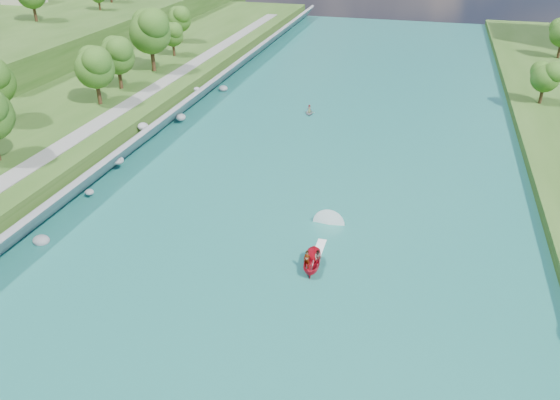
% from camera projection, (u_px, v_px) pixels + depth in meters
% --- Properties ---
extents(ground, '(260.00, 260.00, 0.00)m').
position_uv_depth(ground, '(251.00, 298.00, 49.88)').
color(ground, '#2D5119').
rests_on(ground, ground).
extents(river_water, '(55.00, 240.00, 0.10)m').
position_uv_depth(river_water, '(302.00, 198.00, 66.78)').
color(river_water, '#1B6569').
rests_on(river_water, ground).
extents(ridge_west, '(60.00, 120.00, 9.00)m').
position_uv_depth(ridge_west, '(69.00, 18.00, 147.36)').
color(ridge_west, '#2D5119').
rests_on(ridge_west, ground).
extents(riprap_bank, '(4.93, 236.00, 4.23)m').
position_uv_depth(riprap_bank, '(108.00, 164.00, 71.28)').
color(riprap_bank, slate).
rests_on(riprap_bank, ground).
extents(riverside_path, '(3.00, 200.00, 0.10)m').
position_uv_depth(riverside_path, '(65.00, 144.00, 72.68)').
color(riverside_path, gray).
rests_on(riverside_path, berm_west).
extents(motorboat, '(3.60, 18.95, 2.25)m').
position_uv_depth(motorboat, '(315.00, 255.00, 54.61)').
color(motorboat, red).
rests_on(motorboat, river_water).
extents(raft, '(2.08, 2.70, 1.61)m').
position_uv_depth(raft, '(309.00, 112.00, 93.02)').
color(raft, gray).
rests_on(raft, river_water).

